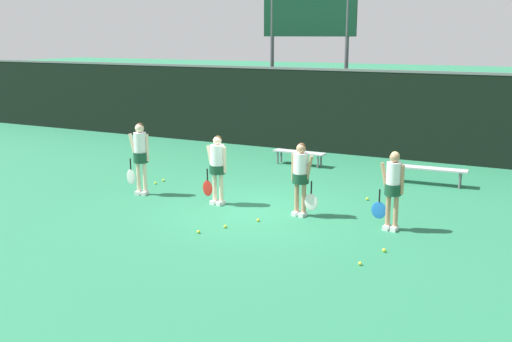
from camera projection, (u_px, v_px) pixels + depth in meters
ground_plane at (254, 210)px, 13.68m from camera, size 140.00×140.00×0.00m
fence_windscreen at (353, 112)px, 19.59m from camera, size 60.00×0.08×2.83m
scoreboard at (309, 23)px, 21.19m from camera, size 3.49×0.15×5.59m
bench_courtside at (429, 170)px, 15.88m from camera, size 2.00×0.47×0.46m
bench_far at (299, 153)px, 18.27m from camera, size 1.64×0.40×0.42m
player_0 at (140, 152)px, 14.75m from camera, size 0.62×0.36×1.80m
player_1 at (217, 164)px, 13.91m from camera, size 0.66×0.39×1.64m
player_2 at (301, 174)px, 13.02m from camera, size 0.65×0.37×1.63m
player_3 at (393, 185)px, 12.06m from camera, size 0.64×0.34×1.63m
tennis_ball_0 at (384, 250)px, 11.00m from camera, size 0.07×0.07×0.07m
tennis_ball_1 at (139, 181)px, 16.15m from camera, size 0.07×0.07×0.07m
tennis_ball_2 at (360, 263)px, 10.37m from camera, size 0.06×0.06×0.06m
tennis_ball_3 at (199, 232)px, 12.04m from camera, size 0.07×0.07×0.07m
tennis_ball_4 at (314, 199)px, 14.40m from camera, size 0.07×0.07×0.07m
tennis_ball_5 at (258, 220)px, 12.79m from camera, size 0.07×0.07×0.07m
tennis_ball_6 at (163, 180)px, 16.29m from camera, size 0.07×0.07×0.07m
tennis_ball_7 at (155, 183)px, 15.98m from camera, size 0.06×0.06×0.06m
tennis_ball_8 at (367, 199)px, 14.43m from camera, size 0.07×0.07×0.07m
tennis_ball_9 at (225, 226)px, 12.37m from camera, size 0.07×0.07×0.07m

